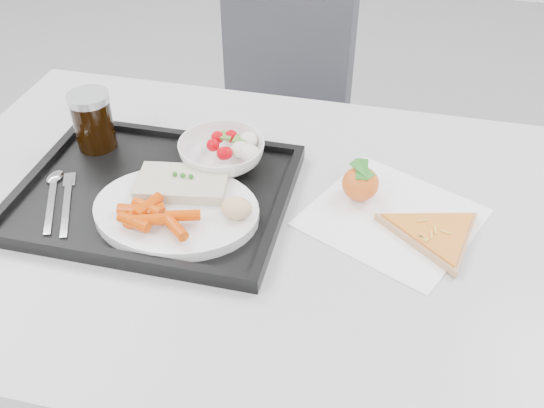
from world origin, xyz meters
name	(u,v)px	position (x,y,z in m)	size (l,w,h in m)	color
table	(261,246)	(0.00, 0.30, 0.68)	(1.20, 0.80, 0.75)	#B5B5B8
chair	(275,113)	(-0.13, 0.97, 0.54)	(0.55, 0.56, 0.93)	#35353C
tray	(156,194)	(-0.19, 0.31, 0.76)	(0.45, 0.35, 0.03)	black
dinner_plate	(176,211)	(-0.13, 0.26, 0.77)	(0.27, 0.27, 0.02)	white
fish_fillet	(183,183)	(-0.13, 0.30, 0.79)	(0.16, 0.11, 0.03)	beige
bread_roll	(236,208)	(-0.03, 0.26, 0.80)	(0.06, 0.06, 0.03)	#F1CD8E
salad_bowl	(222,153)	(-0.10, 0.41, 0.79)	(0.15, 0.15, 0.05)	white
cola_glass	(93,120)	(-0.34, 0.41, 0.82)	(0.07, 0.07, 0.11)	black
cutlery	(58,194)	(-0.34, 0.26, 0.77)	(0.12, 0.16, 0.01)	silver
napkin	(392,218)	(0.21, 0.35, 0.75)	(0.33, 0.32, 0.00)	white
tangerine	(360,183)	(0.15, 0.38, 0.79)	(0.08, 0.08, 0.07)	#E75B1A
pizza_slice	(435,234)	(0.28, 0.31, 0.76)	(0.24, 0.24, 0.02)	tan
carrot_pile	(150,215)	(-0.15, 0.21, 0.80)	(0.14, 0.09, 0.03)	#D23F01
salad_contents	(238,147)	(-0.07, 0.42, 0.80)	(0.10, 0.08, 0.03)	#C20009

